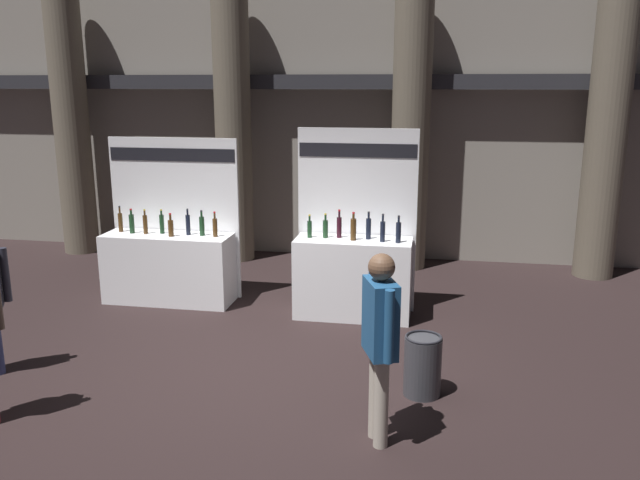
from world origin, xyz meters
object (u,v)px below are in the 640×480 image
(trash_bin, at_px, (423,365))
(visitor_0, at_px, (380,333))
(exhibitor_booth_0, at_px, (170,261))
(exhibitor_booth_1, at_px, (353,269))

(trash_bin, height_order, visitor_0, visitor_0)
(trash_bin, bearing_deg, visitor_0, -110.61)
(exhibitor_booth_0, distance_m, visitor_0, 4.57)
(exhibitor_booth_0, bearing_deg, visitor_0, -44.73)
(exhibitor_booth_1, xyz_separation_m, trash_bin, (0.96, -2.13, -0.32))
(exhibitor_booth_1, height_order, visitor_0, exhibitor_booth_1)
(exhibitor_booth_0, relative_size, exhibitor_booth_1, 0.93)
(exhibitor_booth_0, distance_m, trash_bin, 4.25)
(exhibitor_booth_0, xyz_separation_m, exhibitor_booth_1, (2.63, -0.14, 0.05))
(trash_bin, bearing_deg, exhibitor_booth_1, 114.32)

